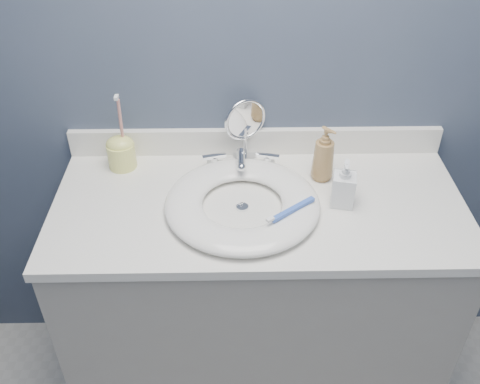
{
  "coord_description": "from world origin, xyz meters",
  "views": [
    {
      "loc": [
        -0.08,
        -0.26,
        1.86
      ],
      "look_at": [
        -0.06,
        0.94,
        0.94
      ],
      "focal_mm": 40.0,
      "sensor_mm": 36.0,
      "label": 1
    }
  ],
  "objects_px": {
    "soap_bottle_clear": "(344,183)",
    "soap_bottle_amber": "(324,154)",
    "toothbrush_holder": "(121,151)",
    "makeup_mirror": "(245,126)"
  },
  "relations": [
    {
      "from": "soap_bottle_clear",
      "to": "soap_bottle_amber",
      "type": "bearing_deg",
      "value": 120.05
    },
    {
      "from": "soap_bottle_clear",
      "to": "toothbrush_holder",
      "type": "bearing_deg",
      "value": 175.15
    },
    {
      "from": "makeup_mirror",
      "to": "soap_bottle_amber",
      "type": "xyz_separation_m",
      "value": [
        0.24,
        -0.12,
        -0.03
      ]
    },
    {
      "from": "makeup_mirror",
      "to": "soap_bottle_clear",
      "type": "bearing_deg",
      "value": -66.85
    },
    {
      "from": "makeup_mirror",
      "to": "toothbrush_holder",
      "type": "xyz_separation_m",
      "value": [
        -0.39,
        -0.05,
        -0.06
      ]
    },
    {
      "from": "makeup_mirror",
      "to": "soap_bottle_amber",
      "type": "relative_size",
      "value": 1.18
    },
    {
      "from": "toothbrush_holder",
      "to": "soap_bottle_clear",
      "type": "bearing_deg",
      "value": -16.71
    },
    {
      "from": "toothbrush_holder",
      "to": "makeup_mirror",
      "type": "bearing_deg",
      "value": 6.93
    },
    {
      "from": "makeup_mirror",
      "to": "toothbrush_holder",
      "type": "relative_size",
      "value": 0.83
    },
    {
      "from": "soap_bottle_amber",
      "to": "toothbrush_holder",
      "type": "relative_size",
      "value": 0.7
    }
  ]
}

